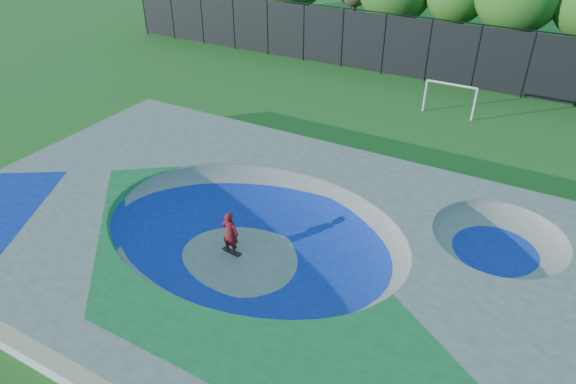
% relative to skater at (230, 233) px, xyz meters
% --- Properties ---
extents(ground, '(120.00, 120.00, 0.00)m').
position_rel_skater_xyz_m(ground, '(0.91, 0.07, -0.87)').
color(ground, '#1E5217').
rests_on(ground, ground).
extents(skate_deck, '(22.00, 14.00, 1.50)m').
position_rel_skater_xyz_m(skate_deck, '(0.91, 0.07, -0.12)').
color(skate_deck, gray).
rests_on(skate_deck, ground).
extents(skater, '(0.66, 0.45, 1.73)m').
position_rel_skater_xyz_m(skater, '(0.00, 0.00, 0.00)').
color(skater, red).
rests_on(skater, ground).
extents(skateboard, '(0.79, 0.28, 0.05)m').
position_rel_skater_xyz_m(skateboard, '(0.00, 0.00, -0.84)').
color(skateboard, black).
rests_on(skateboard, ground).
extents(soccer_goal, '(2.86, 0.12, 1.89)m').
position_rel_skater_xyz_m(soccer_goal, '(3.66, 16.15, 0.44)').
color(soccer_goal, silver).
rests_on(soccer_goal, ground).
extents(fence, '(48.09, 0.09, 4.04)m').
position_rel_skater_xyz_m(fence, '(0.91, 21.07, 1.23)').
color(fence, black).
rests_on(fence, ground).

